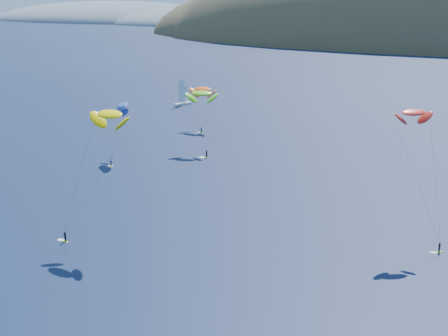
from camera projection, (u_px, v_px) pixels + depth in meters
headland at (132, 23)px, 887.19m from camera, size 460.00×250.00×60.00m
sailboat at (183, 103)px, 247.55m from camera, size 9.36×8.63×11.17m
kitesurfer_1 at (203, 89)px, 203.10m from camera, size 9.68×9.71×15.61m
kitesurfer_2 at (110, 114)px, 112.18m from camera, size 11.68×10.90×25.45m
kitesurfer_3 at (202, 93)px, 175.69m from camera, size 10.96×11.92×18.68m
kitesurfer_9 at (414, 113)px, 110.96m from camera, size 11.39×9.70×25.45m
kitesurfer_10 at (123, 105)px, 167.35m from camera, size 8.83×15.33×16.98m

